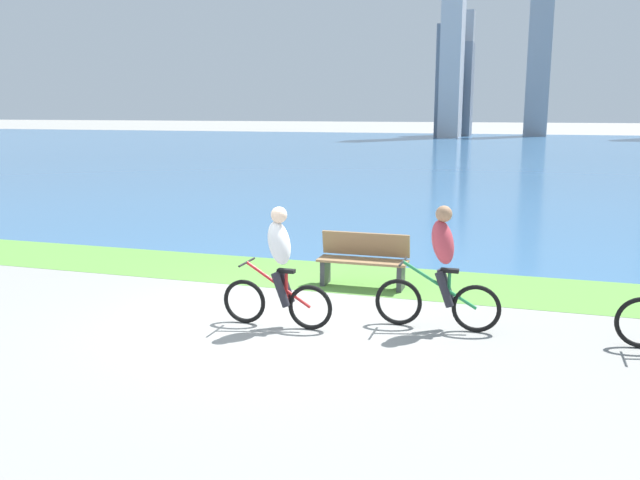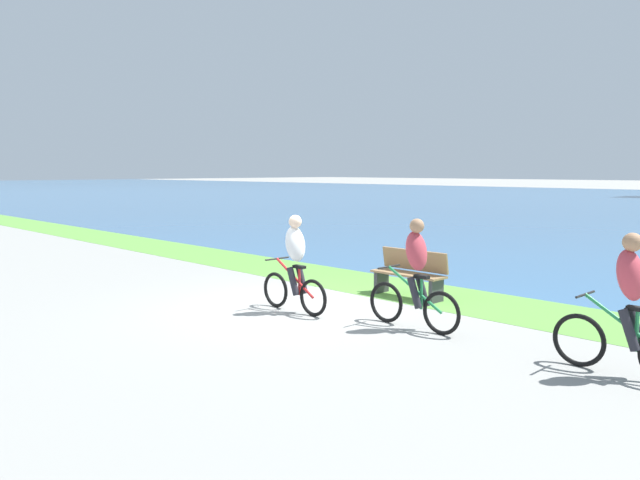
% 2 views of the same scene
% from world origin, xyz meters
% --- Properties ---
extents(ground_plane, '(300.00, 300.00, 0.00)m').
position_xyz_m(ground_plane, '(0.00, 0.00, 0.00)').
color(ground_plane, gray).
extents(grass_strip_bayside, '(120.00, 2.08, 0.01)m').
position_xyz_m(grass_strip_bayside, '(0.00, 2.66, 0.00)').
color(grass_strip_bayside, '#59933D').
rests_on(grass_strip_bayside, ground).
extents(bay_water_surface, '(300.00, 71.54, 0.00)m').
position_xyz_m(bay_water_surface, '(0.00, 39.47, 0.00)').
color(bay_water_surface, '#386693').
rests_on(bay_water_surface, ground).
extents(cyclist_lead, '(1.58, 0.52, 1.66)m').
position_xyz_m(cyclist_lead, '(0.22, -0.21, 0.83)').
color(cyclist_lead, black).
rests_on(cyclist_lead, ground).
extents(cyclist_trailing, '(1.70, 0.52, 1.69)m').
position_xyz_m(cyclist_trailing, '(2.32, 0.34, 0.84)').
color(cyclist_trailing, black).
rests_on(cyclist_trailing, ground).
extents(bench_near_path, '(1.50, 0.47, 0.90)m').
position_xyz_m(bench_near_path, '(0.82, 2.19, 0.45)').
color(bench_near_path, olive).
rests_on(bench_near_path, ground).
extents(city_skyline_far_shore, '(25.33, 10.30, 23.17)m').
position_xyz_m(city_skyline_far_shore, '(0.57, 67.34, 8.30)').
color(city_skyline_far_shore, slate).
rests_on(city_skyline_far_shore, ground).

